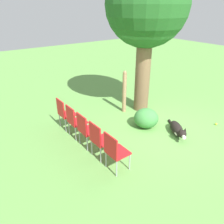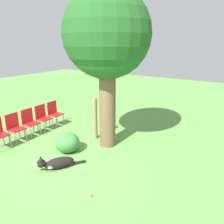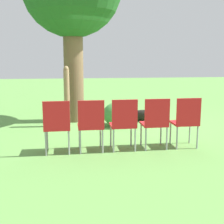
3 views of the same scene
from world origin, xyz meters
The scene contains 10 objects.
ground_plane centered at (0.00, 0.00, 0.00)m, with size 30.00×30.00×0.00m, color #609947.
dog centered at (0.09, -0.65, 0.15)m, with size 0.79×1.12×0.41m.
fence_post centered at (-0.20, 1.36, 0.71)m, with size 0.13×0.13×1.41m.
red_chair_0 centered at (-2.20, -0.79, 0.52)m, with size 0.43×0.45×0.92m.
red_chair_1 centered at (-2.22, -0.22, 0.52)m, with size 0.43×0.45×0.92m.
red_chair_2 centered at (-2.23, 0.35, 0.52)m, with size 0.43×0.45×0.92m.
red_chair_3 centered at (-2.25, 0.92, 0.52)m, with size 0.43×0.45×0.92m.
red_chair_4 centered at (-2.27, 1.49, 0.52)m, with size 0.43×0.45×0.92m.
tennis_ball centered at (1.47, -1.01, 0.03)m, with size 0.07×0.07×0.07m.
low_shrub centered at (-0.32, 0.18, 0.28)m, with size 0.71×0.71×0.57m.
Camera 3 is at (-7.46, 1.20, 1.66)m, focal length 50.00 mm.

